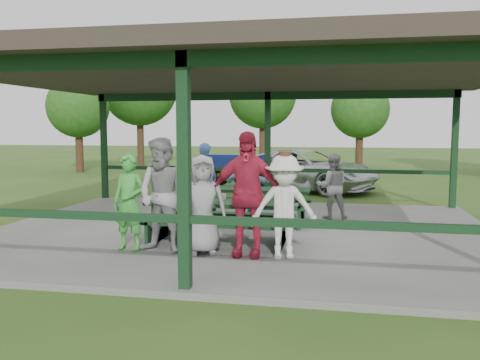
% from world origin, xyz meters
% --- Properties ---
extents(ground, '(90.00, 90.00, 0.00)m').
position_xyz_m(ground, '(0.00, 0.00, 0.00)').
color(ground, '#2D5019').
rests_on(ground, ground).
extents(concrete_slab, '(10.00, 8.00, 0.10)m').
position_xyz_m(concrete_slab, '(0.00, 0.00, 0.05)').
color(concrete_slab, '#63635F').
rests_on(concrete_slab, ground).
extents(pavilion_structure, '(10.60, 8.60, 3.24)m').
position_xyz_m(pavilion_structure, '(0.00, 0.00, 3.17)').
color(pavilion_structure, black).
rests_on(pavilion_structure, concrete_slab).
extents(picnic_table_near, '(2.62, 1.39, 0.75)m').
position_xyz_m(picnic_table_near, '(-0.16, -1.20, 0.58)').
color(picnic_table_near, black).
rests_on(picnic_table_near, concrete_slab).
extents(picnic_table_far, '(2.43, 1.39, 0.75)m').
position_xyz_m(picnic_table_far, '(0.11, 0.80, 0.57)').
color(picnic_table_far, black).
rests_on(picnic_table_far, concrete_slab).
extents(table_setting, '(2.34, 0.45, 0.10)m').
position_xyz_m(table_setting, '(0.03, -1.15, 0.88)').
color(table_setting, white).
rests_on(table_setting, picnic_table_near).
extents(contestant_green, '(0.63, 0.46, 1.61)m').
position_xyz_m(contestant_green, '(-1.52, -2.03, 0.91)').
color(contestant_green, green).
rests_on(contestant_green, concrete_slab).
extents(contestant_grey_left, '(1.05, 0.89, 1.90)m').
position_xyz_m(contestant_grey_left, '(-0.90, -2.06, 1.05)').
color(contestant_grey_left, gray).
rests_on(contestant_grey_left, concrete_slab).
extents(contestant_grey_mid, '(0.92, 0.75, 1.62)m').
position_xyz_m(contestant_grey_mid, '(-0.25, -2.03, 0.91)').
color(contestant_grey_mid, gray).
rests_on(contestant_grey_mid, concrete_slab).
extents(contestant_red, '(1.18, 0.50, 2.01)m').
position_xyz_m(contestant_red, '(0.48, -2.03, 1.10)').
color(contestant_red, '#B7223F').
rests_on(contestant_red, concrete_slab).
extents(contestant_white_fedora, '(1.16, 0.81, 1.69)m').
position_xyz_m(contestant_white_fedora, '(1.09, -2.09, 0.92)').
color(contestant_white_fedora, silver).
rests_on(contestant_white_fedora, concrete_slab).
extents(spectator_lblue, '(1.46, 0.89, 1.50)m').
position_xyz_m(spectator_lblue, '(-0.21, 1.64, 0.85)').
color(spectator_lblue, '#89B7D3').
rests_on(spectator_lblue, concrete_slab).
extents(spectator_blue, '(0.70, 0.56, 1.68)m').
position_xyz_m(spectator_blue, '(-1.34, 2.22, 0.94)').
color(spectator_blue, '#3B5D9B').
rests_on(spectator_blue, concrete_slab).
extents(spectator_grey, '(0.80, 0.66, 1.48)m').
position_xyz_m(spectator_grey, '(1.78, 1.65, 0.84)').
color(spectator_grey, '#959598').
rests_on(spectator_grey, concrete_slab).
extents(pickup_truck, '(5.54, 4.30, 1.40)m').
position_xyz_m(pickup_truck, '(0.77, 7.47, 0.70)').
color(pickup_truck, silver).
rests_on(pickup_truck, ground).
extents(farm_trailer, '(3.56, 1.71, 1.24)m').
position_xyz_m(farm_trailer, '(-1.62, 7.53, 0.62)').
color(farm_trailer, navy).
rests_on(farm_trailer, ground).
extents(tree_far_left, '(3.95, 3.95, 6.17)m').
position_xyz_m(tree_far_left, '(-8.42, 15.48, 4.18)').
color(tree_far_left, '#372416').
rests_on(tree_far_left, ground).
extents(tree_left, '(3.67, 3.67, 5.73)m').
position_xyz_m(tree_left, '(-2.24, 17.69, 3.88)').
color(tree_left, '#372416').
rests_on(tree_left, ground).
extents(tree_mid, '(2.85, 2.85, 4.45)m').
position_xyz_m(tree_mid, '(2.88, 15.83, 3.00)').
color(tree_mid, '#372416').
rests_on(tree_mid, ground).
extents(tree_edge_left, '(2.94, 2.94, 4.59)m').
position_xyz_m(tree_edge_left, '(-10.30, 12.45, 3.10)').
color(tree_edge_left, '#372416').
rests_on(tree_edge_left, ground).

